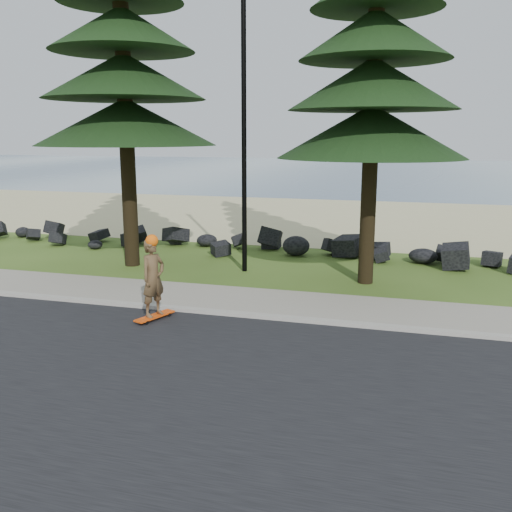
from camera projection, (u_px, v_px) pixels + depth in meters
The scene contains 9 objects.
ground at pixel (206, 301), 13.57m from camera, with size 160.00×160.00×0.00m, color #39561B.
road at pixel (109, 377), 9.33m from camera, with size 160.00×7.00×0.02m, color black.
kerb at pixel (191, 310), 12.71m from camera, with size 160.00×0.20×0.10m, color #A49F93.
sidewalk at pixel (209, 297), 13.75m from camera, with size 160.00×2.00×0.08m, color #9F9585.
beach_sand at pixel (313, 217), 27.21m from camera, with size 160.00×15.00×0.01m, color #C1B781.
ocean at pixel (372, 171), 61.57m from camera, with size 160.00×58.00×0.01m, color #3F5D78.
seawall_boulders at pixel (266, 254), 18.84m from camera, with size 60.00×2.40×1.10m, color black, non-canonical shape.
lamp_post at pixel (244, 125), 15.71m from camera, with size 0.25×0.14×8.14m.
skateboarder at pixel (153, 278), 11.99m from camera, with size 0.58×1.01×1.85m.
Camera 1 is at (4.68, -12.23, 3.91)m, focal length 40.00 mm.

